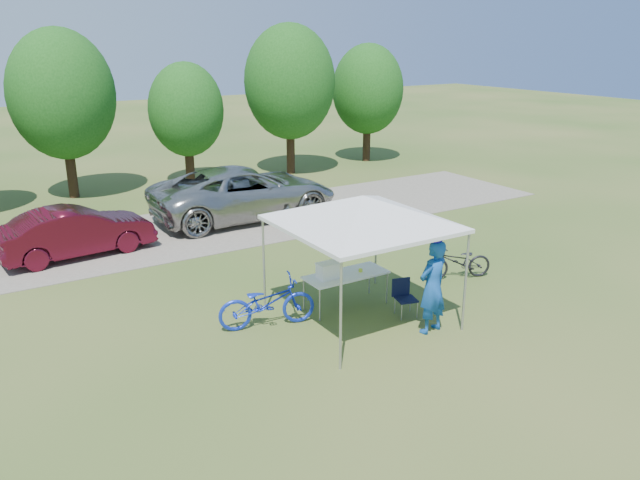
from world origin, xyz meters
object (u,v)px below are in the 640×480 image
object	(u,v)px
bike_blue	(267,303)
folding_table	(346,276)
sedan	(76,232)
bike_dark	(459,262)
minivan	(245,192)
cyclist	(433,287)
folding_chair	(404,294)
cooler	(328,270)

from	to	relation	value
bike_blue	folding_table	bearing A→B (deg)	-76.95
bike_blue	sedan	distance (m)	7.06
bike_blue	bike_dark	xyz separation A→B (m)	(5.27, -0.09, -0.09)
minivan	sedan	bearing A→B (deg)	101.04
cyclist	minivan	world-z (taller)	cyclist
bike_dark	minivan	distance (m)	8.02
folding_chair	bike_blue	xyz separation A→B (m)	(-2.78, 1.02, 0.06)
folding_chair	bike_blue	world-z (taller)	bike_blue
minivan	cyclist	bearing A→B (deg)	178.89
folding_chair	sedan	xyz separation A→B (m)	(-5.20, 7.66, 0.22)
folding_table	minivan	size ratio (longest dim) A/B	0.31
folding_chair	bike_blue	bearing A→B (deg)	174.64
folding_table	cooler	xyz separation A→B (m)	(-0.46, -0.00, 0.22)
folding_chair	cyclist	bearing A→B (deg)	-77.88
folding_chair	minivan	world-z (taller)	minivan
folding_table	bike_blue	size ratio (longest dim) A/B	0.93
folding_table	bike_dark	size ratio (longest dim) A/B	1.12
bike_blue	cyclist	bearing A→B (deg)	-111.86
folding_chair	cyclist	world-z (taller)	cyclist
cooler	sedan	distance (m)	7.72
cooler	bike_blue	world-z (taller)	cooler
folding_table	cooler	bearing A→B (deg)	-180.00
bike_blue	bike_dark	bearing A→B (deg)	-77.28
bike_dark	folding_table	bearing A→B (deg)	-70.83
folding_table	sedan	bearing A→B (deg)	123.29
bike_dark	cooler	bearing A→B (deg)	-70.68
cyclist	folding_chair	bearing A→B (deg)	-102.04
cooler	minivan	size ratio (longest dim) A/B	0.08
folding_table	folding_chair	size ratio (longest dim) A/B	2.33
sedan	cooler	bearing A→B (deg)	-155.40
cyclist	sedan	xyz separation A→B (m)	(-5.15, 8.59, -0.29)
folding_table	bike_blue	xyz separation A→B (m)	(-1.95, 0.02, -0.20)
cooler	sedan	bearing A→B (deg)	120.40
folding_table	folding_chair	xyz separation A→B (m)	(0.83, -1.00, -0.26)
sedan	folding_chair	bearing A→B (deg)	-151.62
bike_dark	sedan	world-z (taller)	sedan
cyclist	sedan	distance (m)	10.02
bike_blue	minivan	world-z (taller)	minivan
folding_table	bike_blue	world-z (taller)	bike_blue
cooler	bike_blue	distance (m)	1.54
cooler	bike_blue	bearing A→B (deg)	179.11
folding_chair	sedan	world-z (taller)	sedan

